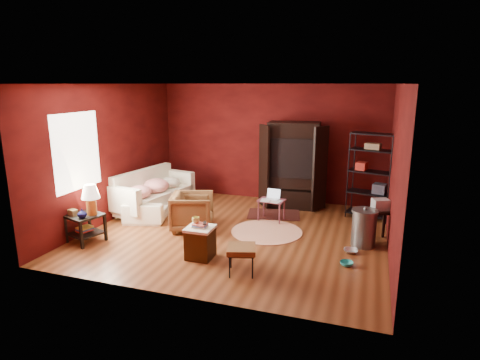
% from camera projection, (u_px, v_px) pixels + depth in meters
% --- Properties ---
extents(room, '(5.54, 5.04, 2.84)m').
position_uv_depth(room, '(234.00, 161.00, 7.41)').
color(room, brown).
rests_on(room, ground).
extents(sofa, '(1.14, 2.17, 0.82)m').
position_uv_depth(sofa, '(154.00, 193.00, 8.98)').
color(sofa, white).
rests_on(sofa, ground).
extents(armchair, '(0.93, 0.96, 0.80)m').
position_uv_depth(armchair, '(192.00, 210.00, 7.83)').
color(armchair, black).
rests_on(armchair, ground).
extents(pet_bowl_steel, '(0.25, 0.09, 0.24)m').
position_uv_depth(pet_bowl_steel, '(351.00, 246.00, 6.79)').
color(pet_bowl_steel, silver).
rests_on(pet_bowl_steel, ground).
extents(pet_bowl_turquoise, '(0.22, 0.10, 0.21)m').
position_uv_depth(pet_bowl_turquoise, '(347.00, 259.00, 6.31)').
color(pet_bowl_turquoise, teal).
rests_on(pet_bowl_turquoise, ground).
extents(vase, '(0.19, 0.20, 0.16)m').
position_uv_depth(vase, '(82.00, 214.00, 6.99)').
color(vase, '#0D0F45').
rests_on(vase, side_table).
extents(mug, '(0.14, 0.11, 0.13)m').
position_uv_depth(mug, '(196.00, 219.00, 6.51)').
color(mug, '#D4D168').
rests_on(mug, hamper).
extents(side_table, '(0.68, 0.68, 1.07)m').
position_uv_depth(side_table, '(88.00, 208.00, 7.16)').
color(side_table, black).
rests_on(side_table, ground).
extents(sofa_cushions, '(1.14, 2.12, 0.84)m').
position_uv_depth(sofa_cushions, '(152.00, 193.00, 8.97)').
color(sofa_cushions, white).
rests_on(sofa_cushions, sofa).
extents(hamper, '(0.44, 0.44, 0.61)m').
position_uv_depth(hamper, '(200.00, 242.00, 6.56)').
color(hamper, '#462A10').
rests_on(hamper, ground).
extents(footstool, '(0.52, 0.52, 0.43)m').
position_uv_depth(footstool, '(241.00, 250.00, 6.00)').
color(footstool, black).
rests_on(footstool, ground).
extents(rug_round, '(1.41, 1.41, 0.01)m').
position_uv_depth(rug_round, '(267.00, 231.00, 7.78)').
color(rug_round, '#F9EBCF').
rests_on(rug_round, ground).
extents(rug_oriental, '(1.25, 0.96, 0.01)m').
position_uv_depth(rug_oriental, '(274.00, 214.00, 8.77)').
color(rug_oriental, '#521B15').
rests_on(rug_oriental, ground).
extents(laptop_desk, '(0.57, 0.46, 0.66)m').
position_uv_depth(laptop_desk, '(272.00, 202.00, 8.33)').
color(laptop_desk, brown).
rests_on(laptop_desk, ground).
extents(tv_armoire, '(1.55, 0.89, 1.97)m').
position_uv_depth(tv_armoire, '(293.00, 164.00, 9.13)').
color(tv_armoire, black).
rests_on(tv_armoire, ground).
extents(wire_shelving, '(0.96, 0.61, 1.83)m').
position_uv_depth(wire_shelving, '(372.00, 172.00, 8.34)').
color(wire_shelving, black).
rests_on(wire_shelving, ground).
extents(small_stand, '(0.52, 0.52, 0.79)m').
position_uv_depth(small_stand, '(380.00, 210.00, 7.20)').
color(small_stand, black).
rests_on(small_stand, ground).
extents(trash_can, '(0.60, 0.60, 0.72)m').
position_uv_depth(trash_can, '(364.00, 228.00, 7.03)').
color(trash_can, slate).
rests_on(trash_can, ground).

